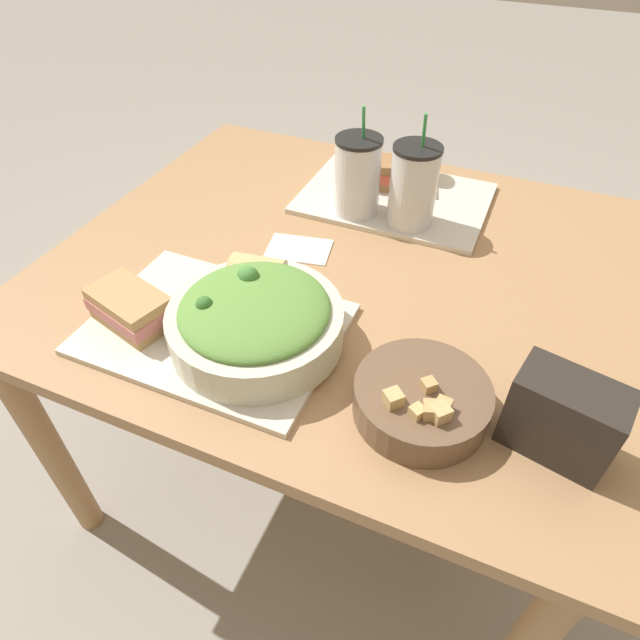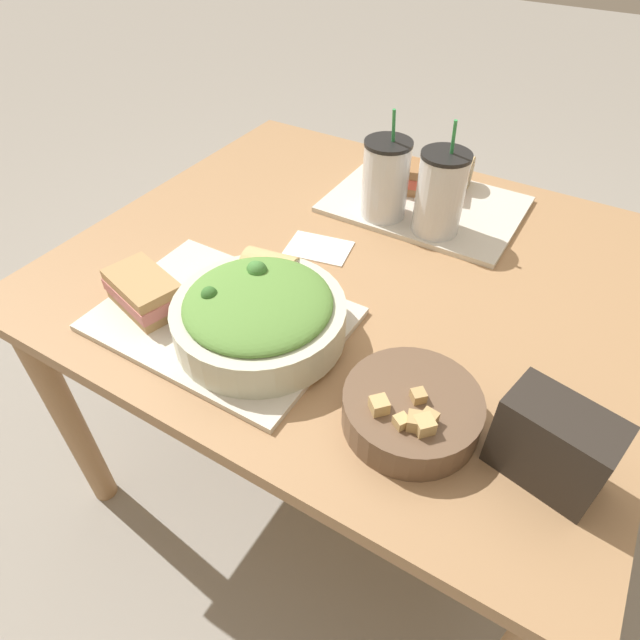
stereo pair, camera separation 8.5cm
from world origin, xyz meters
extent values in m
plane|color=gray|center=(0.00, 0.00, 0.00)|extent=(12.00, 12.00, 0.00)
cube|color=#A37A51|center=(0.00, 0.00, 0.69)|extent=(1.16, 1.02, 0.03)
cylinder|color=#A37A51|center=(-0.52, -0.45, 0.34)|extent=(0.06, 0.06, 0.68)
cylinder|color=#A37A51|center=(-0.52, 0.45, 0.34)|extent=(0.06, 0.06, 0.68)
cylinder|color=#A37A51|center=(0.52, 0.45, 0.34)|extent=(0.06, 0.06, 0.68)
cube|color=beige|center=(-0.13, -0.29, 0.72)|extent=(0.44, 0.32, 0.01)
cube|color=beige|center=(0.03, 0.28, 0.72)|extent=(0.44, 0.32, 0.01)
cylinder|color=beige|center=(-0.04, -0.29, 0.76)|extent=(0.30, 0.30, 0.07)
ellipsoid|color=#5B8E3D|center=(-0.04, -0.29, 0.79)|extent=(0.25, 0.25, 0.05)
sphere|color=#38702D|center=(-0.11, -0.33, 0.81)|extent=(0.03, 0.03, 0.03)
sphere|color=#427F38|center=(-0.07, -0.24, 0.81)|extent=(0.03, 0.03, 0.03)
sphere|color=#427F38|center=(-0.08, -0.23, 0.81)|extent=(0.03, 0.03, 0.03)
cube|color=beige|center=(0.03, -0.32, 0.80)|extent=(0.05, 0.05, 0.01)
cube|color=beige|center=(0.02, -0.27, 0.80)|extent=(0.05, 0.05, 0.01)
cube|color=beige|center=(-0.04, -0.25, 0.80)|extent=(0.05, 0.06, 0.01)
cylinder|color=brown|center=(0.26, -0.32, 0.74)|extent=(0.21, 0.21, 0.06)
cylinder|color=#4C2814|center=(0.26, -0.32, 0.76)|extent=(0.19, 0.19, 0.01)
cube|color=tan|center=(0.29, -0.35, 0.77)|extent=(0.02, 0.02, 0.02)
cube|color=tan|center=(0.28, -0.36, 0.78)|extent=(0.03, 0.03, 0.02)
cube|color=tan|center=(0.26, -0.37, 0.77)|extent=(0.03, 0.03, 0.02)
cube|color=tan|center=(0.22, -0.36, 0.78)|extent=(0.03, 0.03, 0.02)
cube|color=tan|center=(0.26, -0.32, 0.77)|extent=(0.03, 0.03, 0.02)
cube|color=tan|center=(0.29, -0.36, 0.78)|extent=(0.04, 0.04, 0.03)
cube|color=tan|center=(-0.26, -0.33, 0.73)|extent=(0.16, 0.12, 0.02)
cube|color=#C1706B|center=(-0.26, -0.33, 0.75)|extent=(0.16, 0.12, 0.02)
cube|color=tan|center=(-0.26, -0.33, 0.78)|extent=(0.16, 0.12, 0.02)
cylinder|color=tan|center=(-0.10, -0.17, 0.76)|extent=(0.11, 0.09, 0.08)
cylinder|color=beige|center=(-0.05, -0.17, 0.76)|extent=(0.02, 0.07, 0.07)
cube|color=olive|center=(0.01, 0.33, 0.73)|extent=(0.15, 0.11, 0.02)
cube|color=#C64C38|center=(0.01, 0.33, 0.75)|extent=(0.15, 0.12, 0.02)
cube|color=olive|center=(0.01, 0.33, 0.78)|extent=(0.15, 0.11, 0.02)
cylinder|color=tan|center=(0.05, 0.39, 0.76)|extent=(0.09, 0.09, 0.08)
cylinder|color=beige|center=(0.09, 0.40, 0.76)|extent=(0.02, 0.07, 0.07)
cylinder|color=silver|center=(-0.03, 0.18, 0.80)|extent=(0.10, 0.10, 0.17)
cylinder|color=black|center=(-0.03, 0.18, 0.79)|extent=(0.09, 0.09, 0.14)
cylinder|color=black|center=(-0.03, 0.18, 0.89)|extent=(0.10, 0.10, 0.01)
cylinder|color=green|center=(-0.02, 0.18, 0.93)|extent=(0.01, 0.02, 0.08)
cylinder|color=silver|center=(0.10, 0.18, 0.81)|extent=(0.10, 0.10, 0.17)
cylinder|color=#701E47|center=(0.10, 0.18, 0.80)|extent=(0.09, 0.09, 0.14)
cylinder|color=black|center=(0.10, 0.18, 0.90)|extent=(0.10, 0.10, 0.01)
cylinder|color=green|center=(0.10, 0.18, 0.93)|extent=(0.01, 0.02, 0.08)
cube|color=#28231E|center=(0.45, -0.30, 0.77)|extent=(0.16, 0.11, 0.13)
cube|color=white|center=(-0.09, 0.00, 0.71)|extent=(0.15, 0.12, 0.00)
camera|label=1|loc=(0.32, -0.85, 1.37)|focal=30.00mm
camera|label=2|loc=(0.40, -0.81, 1.37)|focal=30.00mm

